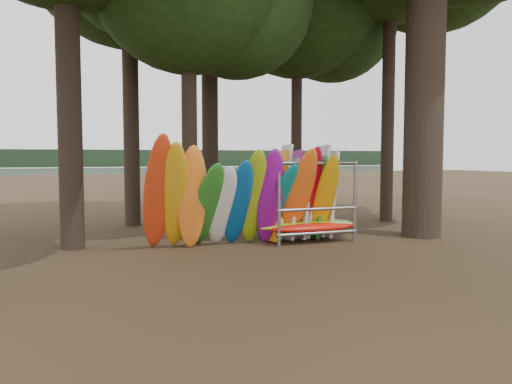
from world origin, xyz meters
name	(u,v)px	position (x,y,z in m)	size (l,w,h in m)	color
ground	(296,252)	(0.00, 0.00, 0.00)	(120.00, 120.00, 0.00)	#47331E
lake	(110,174)	(0.00, 60.00, 0.00)	(160.00, 160.00, 0.00)	gray
far_shore	(94,158)	(0.00, 110.00, 2.00)	(160.00, 4.00, 4.00)	black
kayak_row	(243,199)	(-0.94, 1.24, 1.25)	(5.37, 1.97, 3.05)	red
storage_rack	(305,204)	(1.03, 1.58, 1.03)	(3.17, 1.57, 2.72)	slate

